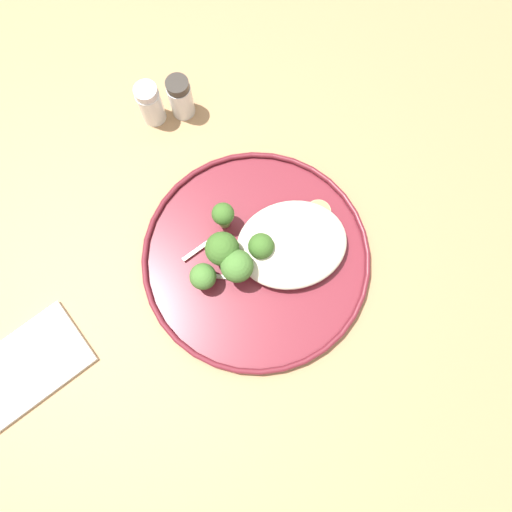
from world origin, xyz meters
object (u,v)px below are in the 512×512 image
object	(u,v)px
seared_scallop_center_golden	(279,220)
salt_shaker	(150,104)
dinner_plate	(256,258)
folded_napkin	(25,368)
seared_scallop_half_hidden	(256,241)
seared_scallop_tiny_bay	(318,213)
broccoli_floret_front_edge	(238,269)
broccoli_floret_small_sprig	(222,249)
seared_scallop_tilted_round	(262,267)
broccoli_floret_rear_charred	(261,247)
pepper_shaker	(183,97)
broccoli_floret_beside_noodles	(203,276)
broccoli_floret_right_tilted	(223,215)
seared_scallop_rear_pale	(311,250)
seared_scallop_left_edge	(293,243)

from	to	relation	value
seared_scallop_center_golden	salt_shaker	bearing A→B (deg)	123.85
dinner_plate	folded_napkin	world-z (taller)	dinner_plate
seared_scallop_half_hidden	seared_scallop_tiny_bay	world-z (taller)	seared_scallop_half_hidden
dinner_plate	broccoli_floret_front_edge	size ratio (longest dim) A/B	4.74
broccoli_floret_front_edge	broccoli_floret_small_sprig	xyz separation A→B (m)	(-0.01, 0.03, -0.00)
seared_scallop_tilted_round	broccoli_floret_front_edge	world-z (taller)	broccoli_floret_front_edge
seared_scallop_half_hidden	folded_napkin	xyz separation A→B (m)	(-0.31, -0.09, -0.02)
dinner_plate	broccoli_floret_front_edge	bearing A→B (deg)	-146.27
seared_scallop_half_hidden	broccoli_floret_rear_charred	world-z (taller)	broccoli_floret_rear_charred
broccoli_floret_small_sprig	pepper_shaker	xyz separation A→B (m)	(-0.01, 0.22, -0.02)
broccoli_floret_small_sprig	broccoli_floret_rear_charred	bearing A→B (deg)	-6.87
seared_scallop_center_golden	folded_napkin	size ratio (longest dim) A/B	0.21
dinner_plate	broccoli_floret_beside_noodles	world-z (taller)	broccoli_floret_beside_noodles
folded_napkin	broccoli_floret_front_edge	bearing A→B (deg)	10.17
seared_scallop_tiny_bay	seared_scallop_half_hidden	bearing A→B (deg)	-168.05
seared_scallop_tiny_bay	broccoli_floret_right_tilted	xyz separation A→B (m)	(-0.12, 0.02, 0.02)
dinner_plate	broccoli_floret_front_edge	distance (m)	0.05
broccoli_floret_beside_noodles	folded_napkin	xyz separation A→B (m)	(-0.24, -0.05, -0.03)
seared_scallop_center_golden	pepper_shaker	bearing A→B (deg)	113.87
salt_shaker	dinner_plate	bearing A→B (deg)	-69.02
seared_scallop_center_golden	broccoli_floret_front_edge	distance (m)	0.09
seared_scallop_tiny_bay	seared_scallop_rear_pale	bearing A→B (deg)	-115.43
broccoli_floret_beside_noodles	seared_scallop_center_golden	bearing A→B (deg)	25.80
broccoli_floret_beside_noodles	pepper_shaker	distance (m)	0.25
seared_scallop_half_hidden	seared_scallop_rear_pale	world-z (taller)	seared_scallop_rear_pale
salt_shaker	pepper_shaker	bearing A→B (deg)	0.00
broccoli_floret_right_tilted	pepper_shaker	world-z (taller)	pepper_shaker
seared_scallop_rear_pale	folded_napkin	size ratio (longest dim) A/B	0.17
seared_scallop_rear_pale	seared_scallop_tiny_bay	bearing A→B (deg)	64.57
broccoli_floret_right_tilted	broccoli_floret_rear_charred	bearing A→B (deg)	-54.48
broccoli_floret_right_tilted	salt_shaker	distance (m)	0.19
seared_scallop_rear_pale	seared_scallop_tiny_bay	distance (m)	0.05
seared_scallop_tilted_round	broccoli_floret_rear_charred	bearing A→B (deg)	81.32
salt_shaker	folded_napkin	bearing A→B (deg)	-125.61
folded_napkin	salt_shaker	bearing A→B (deg)	54.39
seared_scallop_left_edge	seared_scallop_center_golden	xyz separation A→B (m)	(-0.01, 0.03, -0.00)
seared_scallop_rear_pale	seared_scallop_tilted_round	bearing A→B (deg)	-173.51
broccoli_floret_small_sprig	salt_shaker	xyz separation A→B (m)	(-0.05, 0.22, -0.02)
salt_shaker	seared_scallop_tilted_round	bearing A→B (deg)	-69.46
seared_scallop_center_golden	seared_scallop_tiny_bay	bearing A→B (deg)	-2.57
broccoli_floret_beside_noodles	pepper_shaker	xyz separation A→B (m)	(0.02, 0.25, -0.00)
dinner_plate	folded_napkin	size ratio (longest dim) A/B	1.93
broccoli_floret_right_tilted	broccoli_floret_rear_charred	xyz separation A→B (m)	(0.04, -0.05, 0.00)
salt_shaker	broccoli_floret_beside_noodles	bearing A→B (deg)	-85.31
seared_scallop_rear_pale	folded_napkin	world-z (taller)	seared_scallop_rear_pale
dinner_plate	seared_scallop_left_edge	size ratio (longest dim) A/B	10.13
seared_scallop_tilted_round	broccoli_floret_right_tilted	world-z (taller)	broccoli_floret_right_tilted
broccoli_floret_front_edge	dinner_plate	bearing A→B (deg)	33.73
seared_scallop_rear_pale	broccoli_floret_beside_noodles	distance (m)	0.14
seared_scallop_tilted_round	salt_shaker	world-z (taller)	salt_shaker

